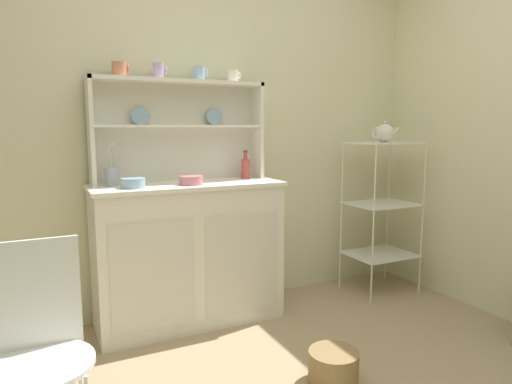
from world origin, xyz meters
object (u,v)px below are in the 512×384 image
cup_terracotta_0 (119,69)px  bowl_mixing_large (133,183)px  hutch_cabinet (189,252)px  wire_chair (37,340)px  porcelain_teapot (384,133)px  floor_basket (333,367)px  bakers_rack (382,199)px  utensil_jar (112,176)px  hutch_shelf_unit (178,122)px  jam_bottle (245,168)px

cup_terracotta_0 → bowl_mixing_large: (0.02, -0.20, -0.65)m
hutch_cabinet → wire_chair: bearing=-130.2°
hutch_cabinet → porcelain_teapot: (1.47, -0.10, 0.74)m
hutch_cabinet → floor_basket: bearing=-67.4°
hutch_cabinet → floor_basket: hutch_cabinet is taller
bakers_rack → utensil_jar: utensil_jar is taller
hutch_shelf_unit → utensil_jar: bearing=-168.8°
bowl_mixing_large → jam_bottle: jam_bottle is taller
wire_chair → jam_bottle: bearing=68.0°
utensil_jar → jam_bottle: bearing=0.5°
hutch_shelf_unit → bakers_rack: (1.47, -0.27, -0.57)m
bakers_rack → bowl_mixing_large: (-1.81, 0.03, 0.22)m
utensil_jar → bowl_mixing_large: bearing=-58.9°
cup_terracotta_0 → utensil_jar: 0.62m
bakers_rack → floor_basket: 1.51m
hutch_shelf_unit → bowl_mixing_large: 0.54m
cup_terracotta_0 → utensil_jar: bearing=-149.6°
hutch_cabinet → bakers_rack: bearing=-4.0°
bakers_rack → jam_bottle: size_ratio=5.97×
porcelain_teapot → cup_terracotta_0: bearing=173.0°
floor_basket → bakers_rack: bearing=39.8°
cup_terracotta_0 → porcelain_teapot: cup_terracotta_0 is taller
bakers_rack → jam_bottle: bearing=169.6°
jam_bottle → porcelain_teapot: porcelain_teapot is taller
floor_basket → porcelain_teapot: bearing=39.9°
hutch_shelf_unit → cup_terracotta_0: bearing=-173.4°
cup_terracotta_0 → jam_bottle: cup_terracotta_0 is taller
cup_terracotta_0 → hutch_cabinet: bearing=-18.8°
hutch_cabinet → jam_bottle: 0.67m
hutch_cabinet → utensil_jar: utensil_jar is taller
jam_bottle → floor_basket: bearing=-91.4°
hutch_cabinet → jam_bottle: jam_bottle is taller
floor_basket → cup_terracotta_0: (-0.77, 1.11, 1.49)m
hutch_cabinet → wire_chair: size_ratio=1.38×
wire_chair → cup_terracotta_0: 1.64m
wire_chair → jam_bottle: size_ratio=4.49×
porcelain_teapot → hutch_cabinet: bearing=176.0°
floor_basket → jam_bottle: bearing=88.6°
floor_basket → jam_bottle: 1.39m
wire_chair → bowl_mixing_large: bowl_mixing_large is taller
bakers_rack → wire_chair: size_ratio=1.33×
wire_chair → cup_terracotta_0: size_ratio=8.72×
hutch_cabinet → bowl_mixing_large: 0.58m
cup_terracotta_0 → bowl_mixing_large: cup_terracotta_0 is taller
bakers_rack → bowl_mixing_large: bakers_rack is taller
hutch_shelf_unit → utensil_jar: (-0.43, -0.09, -0.32)m
jam_bottle → porcelain_teapot: (1.03, -0.19, 0.23)m
wire_chair → utensil_jar: (0.43, 1.10, 0.44)m
wire_chair → jam_bottle: (1.30, 1.11, 0.45)m
utensil_jar → bakers_rack: bearing=-5.4°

